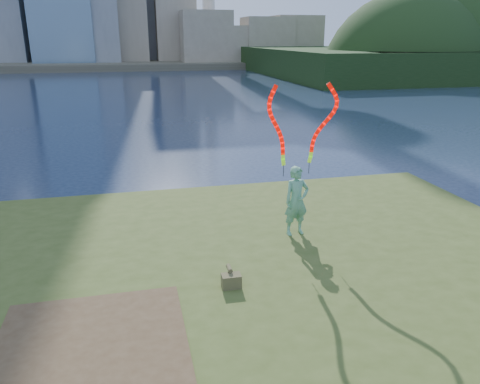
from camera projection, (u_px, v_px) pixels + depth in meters
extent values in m
plane|color=#18253E|center=(195.00, 279.00, 11.67)|extent=(320.00, 320.00, 0.00)
cube|color=#3B4B1A|center=(212.00, 332.00, 9.31)|extent=(20.00, 18.00, 0.30)
cube|color=#3B4B1A|center=(209.00, 313.00, 9.51)|extent=(17.00, 15.00, 0.30)
cube|color=#3B4B1A|center=(207.00, 297.00, 9.62)|extent=(14.00, 12.00, 0.30)
cube|color=#47331E|center=(92.00, 341.00, 7.98)|extent=(3.20, 3.00, 0.02)
cube|color=#4B4637|center=(132.00, 62.00, 99.19)|extent=(320.00, 40.00, 1.20)
cube|color=black|center=(469.00, 60.00, 78.47)|extent=(70.00, 42.00, 4.00)
imported|color=#157F47|center=(296.00, 201.00, 12.07)|extent=(0.72, 0.53, 1.83)
cylinder|color=black|center=(283.00, 171.00, 11.81)|extent=(0.02, 0.02, 0.30)
cylinder|color=black|center=(309.00, 168.00, 12.06)|extent=(0.02, 0.02, 0.30)
cube|color=#4E4F2A|center=(231.00, 281.00, 9.67)|extent=(0.41, 0.28, 0.29)
cylinder|color=#4E4F2A|center=(229.00, 268.00, 9.79)|extent=(0.10, 0.27, 0.10)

